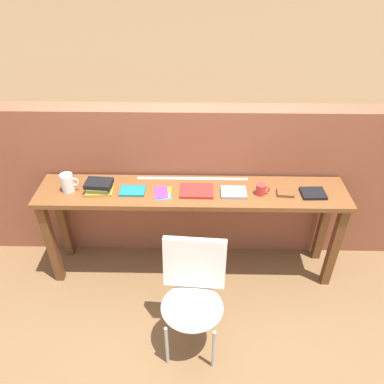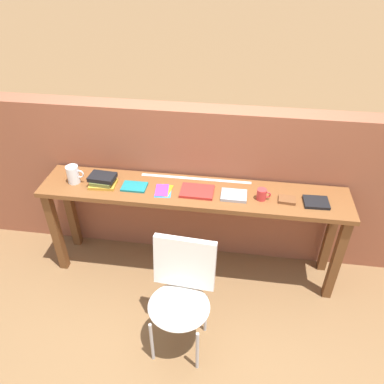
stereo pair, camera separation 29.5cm
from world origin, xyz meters
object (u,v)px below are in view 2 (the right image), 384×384
at_px(book_open_centre, 197,191).
at_px(pitcher_white, 73,174).
at_px(book_stack_leftmost, 103,180).
at_px(pamphlet_pile_colourful, 163,191).
at_px(leather_journal_brown, 287,200).
at_px(magazine_cycling, 134,187).
at_px(mug, 262,194).
at_px(chair_white_moulded, 181,291).
at_px(book_repair_rightmost, 316,202).

bearing_deg(book_open_centre, pitcher_white, -179.42).
height_order(book_stack_leftmost, pamphlet_pile_colourful, book_stack_leftmost).
relative_size(pitcher_white, leather_journal_brown, 1.41).
xyz_separation_m(magazine_cycling, mug, (1.02, -0.01, 0.04)).
xyz_separation_m(book_stack_leftmost, mug, (1.28, -0.01, -0.00)).
bearing_deg(pamphlet_pile_colourful, chair_white_moulded, -69.85).
bearing_deg(book_stack_leftmost, chair_white_moulded, -42.97).
relative_size(book_open_centre, book_repair_rightmost, 1.40).
bearing_deg(chair_white_moulded, leather_journal_brown, 43.93).
xyz_separation_m(pitcher_white, mug, (1.53, -0.02, -0.03)).
relative_size(book_stack_leftmost, pamphlet_pile_colourful, 1.17).
height_order(leather_journal_brown, book_repair_rightmost, same).
bearing_deg(pamphlet_pile_colourful, leather_journal_brown, 0.38).
distance_m(magazine_cycling, book_repair_rightmost, 1.43).
bearing_deg(pamphlet_pile_colourful, magazine_cycling, 175.97).
distance_m(leather_journal_brown, book_repair_rightmost, 0.22).
bearing_deg(book_open_centre, chair_white_moulded, -90.71).
xyz_separation_m(chair_white_moulded, magazine_cycling, (-0.50, 0.70, 0.36)).
distance_m(pamphlet_pile_colourful, book_open_centre, 0.27).
distance_m(chair_white_moulded, book_repair_rightmost, 1.22).
bearing_deg(chair_white_moulded, book_repair_rightmost, 36.41).
bearing_deg(chair_white_moulded, mug, 52.83).
xyz_separation_m(book_stack_leftmost, leather_journal_brown, (1.48, -0.01, -0.03)).
xyz_separation_m(magazine_cycling, leather_journal_brown, (1.22, -0.01, 0.00)).
relative_size(pitcher_white, book_repair_rightmost, 0.98).
bearing_deg(book_open_centre, leather_journal_brown, -0.46).
relative_size(book_stack_leftmost, magazine_cycling, 1.11).
bearing_deg(leather_journal_brown, book_stack_leftmost, -175.84).
relative_size(chair_white_moulded, book_stack_leftmost, 4.03).
relative_size(pitcher_white, book_stack_leftmost, 0.83).
relative_size(pitcher_white, pamphlet_pile_colourful, 0.97).
bearing_deg(leather_journal_brown, book_open_centre, -176.63).
relative_size(pamphlet_pile_colourful, book_open_centre, 0.72).
bearing_deg(chair_white_moulded, book_open_centre, 88.53).
bearing_deg(pamphlet_pile_colourful, book_open_centre, 4.55).
bearing_deg(mug, magazine_cycling, 179.32).
relative_size(chair_white_moulded, book_repair_rightmost, 4.75).
bearing_deg(pitcher_white, leather_journal_brown, -0.60).
xyz_separation_m(chair_white_moulded, mug, (0.53, 0.69, 0.40)).
bearing_deg(book_open_centre, magazine_cycling, -178.75).
height_order(book_stack_leftmost, book_open_centre, book_stack_leftmost).
bearing_deg(book_repair_rightmost, book_stack_leftmost, 177.39).
distance_m(magazine_cycling, book_open_centre, 0.51).
distance_m(book_open_centre, leather_journal_brown, 0.70).
xyz_separation_m(pamphlet_pile_colourful, book_repair_rightmost, (1.19, 0.01, 0.01)).
bearing_deg(book_open_centre, mug, -1.10).
relative_size(leather_journal_brown, book_repair_rightmost, 0.69).
bearing_deg(pitcher_white, book_repair_rightmost, -0.58).
height_order(pamphlet_pile_colourful, leather_journal_brown, leather_journal_brown).
distance_m(magazine_cycling, pamphlet_pile_colourful, 0.24).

